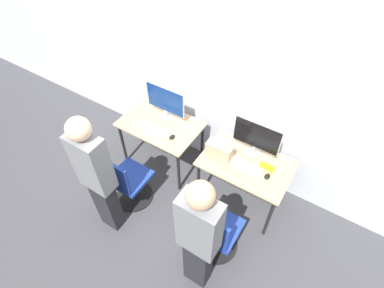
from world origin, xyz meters
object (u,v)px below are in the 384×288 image
mouse_right (267,176)px  person_right (199,237)px  keyboard_right (244,166)px  mouse_left (172,137)px  person_left (96,176)px  monitor_left (165,101)px  handbag (219,151)px  keyboard_left (154,129)px  office_chair_right (216,234)px  monitor_right (256,137)px  office_chair_left (128,183)px

mouse_right → person_right: size_ratio=0.05×
person_right → keyboard_right: bearing=92.6°
keyboard_right → mouse_left: bearing=-176.1°
mouse_left → mouse_right: 1.22m
person_left → monitor_left: bearing=92.2°
mouse_left → keyboard_right: mouse_left is taller
monitor_left → handbag: monitor_left is taller
monitor_left → person_left: size_ratio=0.32×
person_right → handbag: size_ratio=5.68×
keyboard_right → handbag: (-0.31, -0.03, 0.11)m
keyboard_left → handbag: handbag is taller
keyboard_left → office_chair_right: (1.28, -0.63, -0.38)m
monitor_left → monitor_right: same height
mouse_left → keyboard_right: 0.95m
mouse_left → person_right: 1.43m
person_left → mouse_left: bearing=77.3°
person_left → handbag: (0.86, 1.03, -0.09)m
keyboard_left → person_right: size_ratio=0.25×
keyboard_right → mouse_right: size_ratio=4.64×
mouse_left → office_chair_right: (1.00, -0.64, -0.39)m
mouse_left → keyboard_left: bearing=-178.1°
handbag → person_right: bearing=-71.0°
mouse_right → person_left: bearing=-143.6°
monitor_right → office_chair_left: bearing=-141.8°
office_chair_left → monitor_right: monitor_right is taller
office_chair_left → handbag: size_ratio=2.98×
mouse_left → handbag: 0.65m
mouse_left → person_left: (-0.23, -1.00, 0.19)m
keyboard_left → person_left: size_ratio=0.24×
keyboard_left → keyboard_right: same height
monitor_right → mouse_right: bearing=-40.2°
person_left → keyboard_right: size_ratio=4.12×
office_chair_left → person_left: bearing=-87.6°
monitor_right → person_left: bearing=-132.0°
keyboard_left → keyboard_right: size_ratio=1.00×
person_right → person_left: bearing=179.8°
person_left → office_chair_right: 1.40m
monitor_right → person_right: size_ratio=0.33×
office_chair_left → mouse_right: office_chair_left is taller
person_left → keyboard_left: bearing=92.9°
mouse_left → office_chair_left: 0.79m
mouse_right → office_chair_left: bearing=-154.4°
mouse_left → keyboard_right: (0.95, 0.06, -0.01)m
mouse_left → person_left: 1.05m
monitor_left → person_left: 1.28m
office_chair_right → keyboard_left: bearing=153.6°
keyboard_right → mouse_right: bearing=-0.0°
person_left → monitor_right: (1.17, 1.30, 0.07)m
keyboard_right → mouse_right: mouse_right is taller
mouse_left → monitor_right: bearing=17.4°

